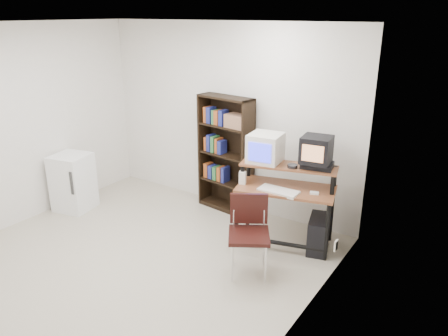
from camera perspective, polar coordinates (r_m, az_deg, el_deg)
The scene contains 19 objects.
floor at distance 5.22m, azimuth -12.08°, elevation -12.01°, with size 4.00×4.00×0.01m, color #BFB49E.
ceiling at distance 4.46m, azimuth -14.57°, elevation 17.79°, with size 4.00×4.00×0.01m, color white.
back_wall at distance 6.16m, azimuth 0.33°, elevation 6.57°, with size 4.00×0.01×2.60m, color silver.
left_wall at distance 6.25m, azimuth -26.07°, elevation 4.72°, with size 0.01×4.00×2.60m, color silver.
right_wall at distance 3.57m, azimuth 9.66°, elevation -3.75°, with size 0.01×4.00×2.60m, color silver.
computer_desk at distance 5.28m, azimuth 8.12°, elevation -3.01°, with size 1.26×0.85×0.98m.
crt_monitor at distance 5.30m, azimuth 5.43°, elevation 2.58°, with size 0.42×0.43×0.36m.
vcr at distance 5.22m, azimuth 12.07°, elevation 0.33°, with size 0.36×0.26×0.08m, color black.
crt_tv at distance 5.14m, azimuth 11.97°, elevation 2.36°, with size 0.37×0.37×0.31m.
cd_spindle at distance 5.17m, azimuth 8.93°, elevation 0.17°, with size 0.12×0.12×0.05m, color #26262B.
keyboard at distance 5.12m, azimuth 7.13°, elevation -3.04°, with size 0.47×0.21×0.04m, color silver.
mousepad at distance 5.14m, azimuth 11.52°, elevation -3.37°, with size 0.22×0.18×0.01m, color black.
mouse at distance 5.12m, azimuth 11.71°, elevation -3.26°, with size 0.10×0.06×0.03m, color white.
desk_speaker at distance 5.29m, azimuth 2.44°, elevation -1.35°, with size 0.08×0.07×0.17m, color silver.
pc_tower at distance 5.37m, azimuth 12.11°, elevation -8.41°, with size 0.20×0.45×0.42m, color black.
school_chair at distance 4.73m, azimuth 3.27°, elevation -7.64°, with size 0.59×0.59×0.86m.
bookshelf at distance 6.12m, azimuth 0.33°, elevation 2.06°, with size 0.85×0.37×1.64m.
mini_fridge at distance 6.60m, azimuth -19.11°, elevation -1.76°, with size 0.57×0.57×0.82m.
wall_outlet at distance 4.99m, azimuth 14.41°, elevation -9.78°, with size 0.02×0.08×0.12m, color beige.
Camera 1 is at (3.28, -3.02, 2.71)m, focal length 35.00 mm.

